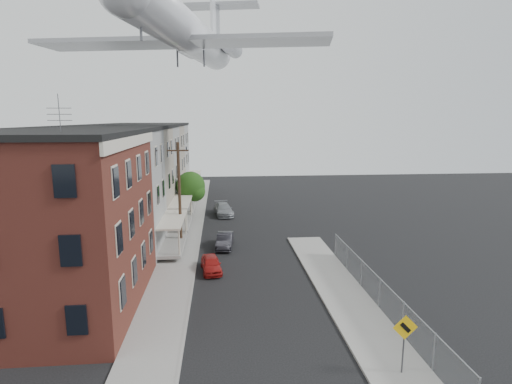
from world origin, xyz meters
TOP-DOWN VIEW (x-y plane):
  - ground at (0.00, 0.00)m, footprint 120.00×120.00m
  - sidewalk_left at (-5.50, 24.00)m, footprint 3.00×62.00m
  - sidewalk_right at (5.50, 6.00)m, footprint 3.00×26.00m
  - curb_left at (-4.05, 24.00)m, footprint 0.15×62.00m
  - curb_right at (4.05, 6.00)m, footprint 0.15×26.00m
  - corner_building at (-12.00, 7.00)m, footprint 10.31×12.30m
  - row_house_a at (-11.96, 16.50)m, footprint 11.98×7.00m
  - row_house_b at (-11.96, 23.50)m, footprint 11.98×7.00m
  - row_house_c at (-11.96, 30.50)m, footprint 11.98×7.00m
  - row_house_d at (-11.96, 37.50)m, footprint 11.98×7.00m
  - row_house_e at (-11.96, 44.50)m, footprint 11.98×7.00m
  - chainlink_fence at (7.00, 5.00)m, footprint 0.06×18.06m
  - warning_sign at (5.60, -1.03)m, footprint 1.10×0.11m
  - utility_pole at (-5.60, 18.00)m, footprint 1.80×0.26m
  - street_tree at (-5.27, 27.92)m, footprint 3.22×3.20m
  - car_near at (-2.86, 11.68)m, footprint 1.75×3.46m
  - car_mid at (-1.80, 17.13)m, footprint 1.64×3.87m
  - car_far at (-1.80, 28.86)m, footprint 2.49×4.84m
  - airplane at (-4.72, 22.43)m, footprint 25.54×29.18m

SIDE VIEW (x-z plane):
  - ground at x=0.00m, z-range 0.00..0.00m
  - sidewalk_left at x=-5.50m, z-range 0.00..0.12m
  - sidewalk_right at x=5.50m, z-range 0.00..0.12m
  - curb_left at x=-4.05m, z-range 0.00..0.14m
  - curb_right at x=4.05m, z-range 0.00..0.14m
  - car_near at x=-2.86m, z-range 0.00..1.13m
  - car_mid at x=-1.80m, z-range 0.00..1.24m
  - car_far at x=-1.80m, z-range 0.00..1.34m
  - chainlink_fence at x=7.00m, z-range 0.05..1.95m
  - warning_sign at x=5.60m, z-range 0.48..3.28m
  - street_tree at x=-5.27m, z-range 0.85..6.05m
  - utility_pole at x=-5.60m, z-range 0.17..9.17m
  - row_house_a at x=-11.96m, z-range -0.02..10.28m
  - row_house_b at x=-11.96m, z-range -0.02..10.28m
  - row_house_c at x=-11.96m, z-range -0.02..10.28m
  - row_house_d at x=-11.96m, z-range -0.02..10.28m
  - row_house_e at x=-11.96m, z-range -0.02..10.28m
  - corner_building at x=-12.00m, z-range -0.91..11.24m
  - airplane at x=-4.72m, z-range 14.22..22.61m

